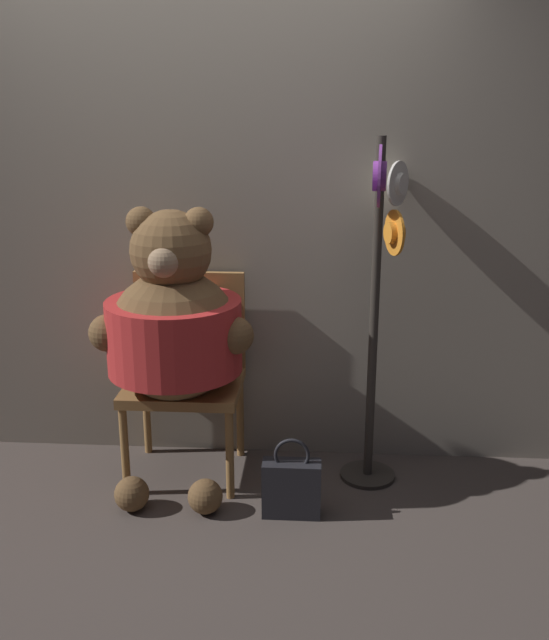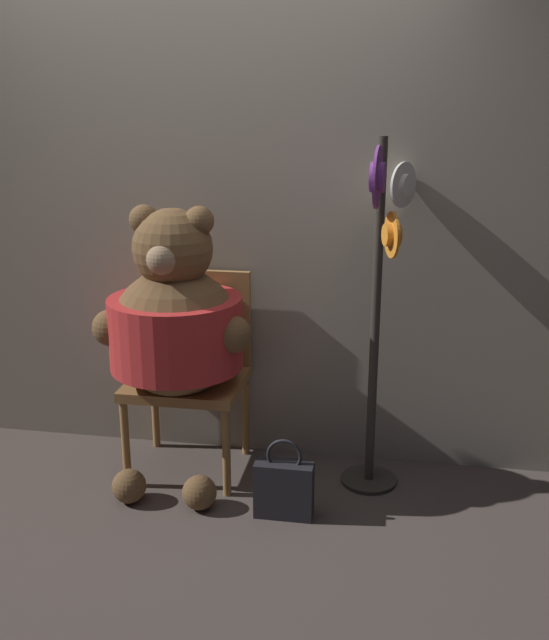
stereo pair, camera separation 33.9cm
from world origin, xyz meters
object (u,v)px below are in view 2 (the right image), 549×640
Objects in this scene: hat_display_rack at (380,297)px; handbag_on_ground at (284,488)px; chair at (191,363)px; teddy_bear at (175,324)px.

hat_display_rack is 4.38× the size of handbag_on_ground.
teddy_bear is (-0.02, -0.17, 0.26)m from chair.
teddy_bear is 0.82× the size of hat_display_rack.
handbag_on_ground is (-0.39, -0.35, -0.84)m from hat_display_rack.
teddy_bear is at bearing -175.37° from hat_display_rack.
chair is 1.04m from hat_display_rack.
chair is at bearing 174.43° from hat_display_rack.
teddy_bear is at bearing -96.43° from chair.
chair is 2.62× the size of handbag_on_ground.
teddy_bear is at bearing 155.05° from handbag_on_ground.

